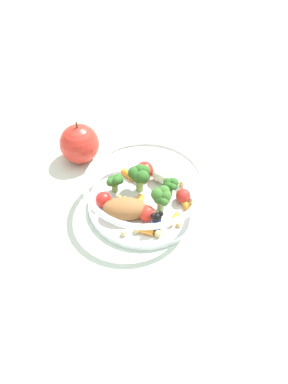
% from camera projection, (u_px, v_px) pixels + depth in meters
% --- Properties ---
extents(ground_plane, '(2.40, 2.40, 0.00)m').
position_uv_depth(ground_plane, '(141.00, 205.00, 0.69)').
color(ground_plane, silver).
extents(food_container, '(0.20, 0.20, 0.06)m').
position_uv_depth(food_container, '(144.00, 193.00, 0.67)').
color(food_container, white).
rests_on(food_container, ground_plane).
extents(loose_apple, '(0.08, 0.08, 0.09)m').
position_uv_depth(loose_apple, '(79.00, 144.00, 0.75)').
color(loose_apple, red).
rests_on(loose_apple, ground_plane).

